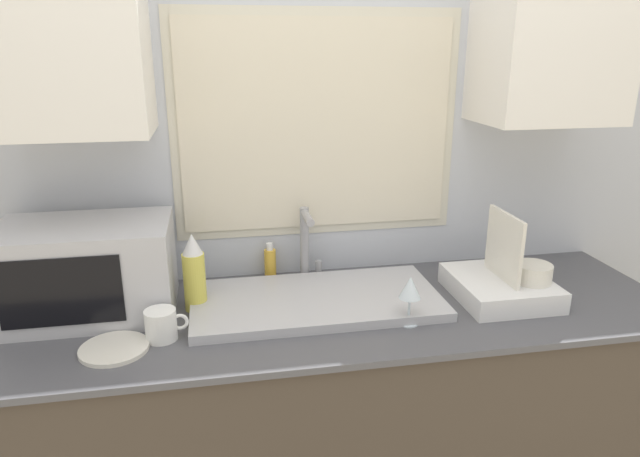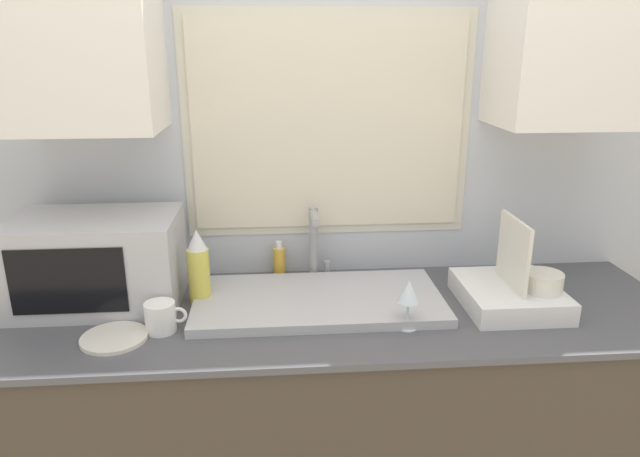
% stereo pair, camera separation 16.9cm
% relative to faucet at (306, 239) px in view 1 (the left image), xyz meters
% --- Properties ---
extents(countertop, '(2.19, 0.68, 0.92)m').
position_rel_faucet_xyz_m(countertop, '(0.05, -0.25, -0.61)').
color(countertop, '#42382D').
rests_on(countertop, ground_plane).
extents(wall_back, '(6.00, 0.38, 2.60)m').
position_rel_faucet_xyz_m(wall_back, '(0.05, 0.07, 0.33)').
color(wall_back, silver).
rests_on(wall_back, ground_plane).
extents(sink_basin, '(0.79, 0.40, 0.03)m').
position_rel_faucet_xyz_m(sink_basin, '(-0.00, -0.21, -0.14)').
color(sink_basin, '#B2B2B7').
rests_on(sink_basin, countertop).
extents(faucet, '(0.08, 0.15, 0.26)m').
position_rel_faucet_xyz_m(faucet, '(0.00, 0.00, 0.00)').
color(faucet, '#99999E').
rests_on(faucet, countertop).
extents(microwave, '(0.51, 0.34, 0.29)m').
position_rel_faucet_xyz_m(microwave, '(-0.71, -0.14, -0.01)').
color(microwave, '#B2B2B7').
rests_on(microwave, countertop).
extents(dish_rack, '(0.30, 0.33, 0.29)m').
position_rel_faucet_xyz_m(dish_rack, '(0.61, -0.27, -0.10)').
color(dish_rack, white).
rests_on(dish_rack, countertop).
extents(spray_bottle, '(0.07, 0.07, 0.25)m').
position_rel_faucet_xyz_m(spray_bottle, '(-0.38, -0.17, -0.03)').
color(spray_bottle, '#D8CC4C').
rests_on(spray_bottle, countertop).
extents(soap_bottle, '(0.04, 0.04, 0.13)m').
position_rel_faucet_xyz_m(soap_bottle, '(-0.13, 0.04, -0.09)').
color(soap_bottle, gold).
rests_on(soap_bottle, countertop).
extents(mug_near_sink, '(0.12, 0.09, 0.09)m').
position_rel_faucet_xyz_m(mug_near_sink, '(-0.48, -0.36, -0.10)').
color(mug_near_sink, white).
rests_on(mug_near_sink, countertop).
extents(wine_glass, '(0.07, 0.07, 0.15)m').
position_rel_faucet_xyz_m(wine_glass, '(0.25, -0.40, -0.04)').
color(wine_glass, silver).
rests_on(wine_glass, countertop).
extents(small_plate, '(0.19, 0.19, 0.01)m').
position_rel_faucet_xyz_m(small_plate, '(-0.60, -0.40, -0.14)').
color(small_plate, silver).
rests_on(small_plate, countertop).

